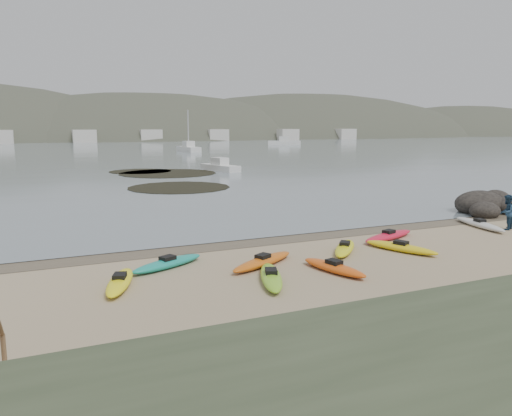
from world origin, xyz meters
name	(u,v)px	position (x,y,z in m)	size (l,w,h in m)	color
ground	(256,239)	(0.00, 0.00, 0.00)	(600.00, 600.00, 0.00)	tan
wet_sand	(259,240)	(0.00, -0.30, 0.00)	(60.00, 60.00, 0.00)	brown
water	(49,135)	(0.00, 300.00, 0.01)	(1200.00, 1200.00, 0.00)	slate
kayaks	(326,253)	(1.34, -4.10, 0.17)	(20.54, 7.56, 0.34)	#85C928
person_east	(507,212)	(12.71, -3.25, 0.91)	(0.89, 0.69, 1.82)	navy
rock_cluster	(489,209)	(16.33, 0.93, 0.22)	(5.12, 3.74, 1.64)	black
kelp_mats	(164,177)	(3.01, 30.35, 0.03)	(12.08, 24.53, 0.04)	black
moored_boats	(120,150)	(6.06, 78.91, 0.57)	(107.58, 74.42, 1.25)	silver
far_hills	(157,175)	(39.38, 193.97, -15.93)	(550.00, 135.00, 80.00)	#384235
far_town	(85,136)	(6.00, 145.00, 2.00)	(199.00, 5.00, 4.00)	beige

